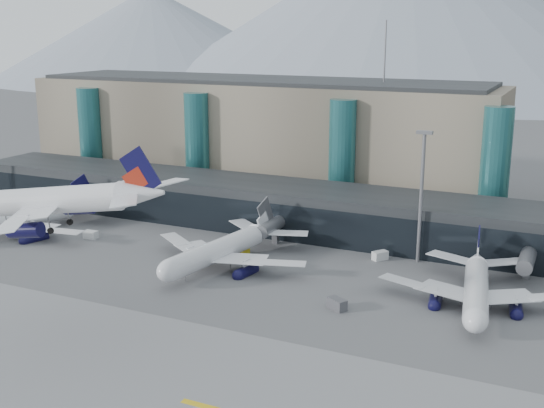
{
  "coord_description": "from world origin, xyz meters",
  "views": [
    {
      "loc": [
        57.27,
        -77.75,
        43.92
      ],
      "look_at": [
        6.18,
        32.0,
        12.73
      ],
      "focal_mm": 45.0,
      "sensor_mm": 36.0,
      "label": 1
    }
  ],
  "objects": [
    {
      "name": "ground",
      "position": [
        0.0,
        0.0,
        0.0
      ],
      "size": [
        900.0,
        900.0,
        0.0
      ],
      "primitive_type": "plane",
      "color": "#515154",
      "rests_on": "ground"
    },
    {
      "name": "veh_a",
      "position": [
        -37.6,
        33.22,
        0.84
      ],
      "size": [
        3.03,
        1.76,
        1.68
      ],
      "primitive_type": "cube",
      "rotation": [
        0.0,
        0.0,
        0.03
      ],
      "color": "silver",
      "rests_on": "ground"
    },
    {
      "name": "veh_d",
      "position": [
        23.05,
        46.0,
        0.86
      ],
      "size": [
        3.08,
        3.39,
        1.72
      ],
      "primitive_type": "cube",
      "rotation": [
        0.0,
        0.0,
        0.94
      ],
      "color": "silver",
      "rests_on": "ground"
    },
    {
      "name": "jet_parked_mid",
      "position": [
        -3.14,
        32.0,
        4.46
      ],
      "size": [
        36.15,
        36.47,
        11.79
      ],
      "rotation": [
        0.0,
        0.0,
        1.41
      ],
      "color": "silver",
      "rests_on": "ground"
    },
    {
      "name": "lightmast_mid",
      "position": [
        30.0,
        48.0,
        14.42
      ],
      "size": [
        3.0,
        1.2,
        25.6
      ],
      "color": "slate",
      "rests_on": "ground"
    },
    {
      "name": "jet_parked_right",
      "position": [
        43.33,
        32.36,
        4.12
      ],
      "size": [
        33.53,
        33.63,
        10.9
      ],
      "rotation": [
        0.0,
        0.0,
        1.71
      ],
      "color": "silver",
      "rests_on": "ground"
    },
    {
      "name": "veh_c",
      "position": [
        23.62,
        19.4,
        0.91
      ],
      "size": [
        3.71,
        3.13,
        1.82
      ],
      "primitive_type": "cube",
      "rotation": [
        0.0,
        0.0,
        -0.52
      ],
      "color": "#47464B",
      "rests_on": "ground"
    },
    {
      "name": "concourse",
      "position": [
        -0.02,
        57.73,
        4.97
      ],
      "size": [
        170.0,
        27.0,
        10.0
      ],
      "color": "black",
      "rests_on": "ground"
    },
    {
      "name": "teal_towers",
      "position": [
        -14.99,
        74.01,
        14.01
      ],
      "size": [
        116.4,
        19.4,
        46.0
      ],
      "color": "#246366",
      "rests_on": "ground"
    },
    {
      "name": "hero_jet",
      "position": [
        -7.25,
        -6.24,
        21.73
      ],
      "size": [
        33.49,
        33.6,
        10.9
      ],
      "rotation": [
        0.0,
        -0.13,
        0.12
      ],
      "color": "silver",
      "rests_on": "ground"
    },
    {
      "name": "mountain_ridge",
      "position": [
        15.97,
        380.0,
        45.74
      ],
      "size": [
        910.0,
        400.0,
        110.0
      ],
      "color": "gray",
      "rests_on": "ground"
    },
    {
      "name": "veh_g",
      "position": [
        37.53,
        31.92,
        0.77
      ],
      "size": [
        1.9,
        2.82,
        1.53
      ],
      "primitive_type": "cube",
      "rotation": [
        0.0,
        0.0,
        -1.42
      ],
      "color": "silver",
      "rests_on": "ground"
    },
    {
      "name": "runway_markings",
      "position": [
        -0.0,
        -15.0,
        0.05
      ],
      "size": [
        128.0,
        1.0,
        0.02
      ],
      "color": "gold",
      "rests_on": "ground"
    },
    {
      "name": "runway_strip",
      "position": [
        0.0,
        -15.0,
        0.02
      ],
      "size": [
        400.0,
        40.0,
        0.04
      ],
      "primitive_type": "cube",
      "color": "slate",
      "rests_on": "ground"
    },
    {
      "name": "veh_b",
      "position": [
        -2.69,
        37.55,
        0.64
      ],
      "size": [
        2.24,
        2.61,
        1.29
      ],
      "primitive_type": "cube",
      "rotation": [
        0.0,
        0.0,
        1.1
      ],
      "color": "gold",
      "rests_on": "ground"
    },
    {
      "name": "jet_parked_left",
      "position": [
        -53.04,
        32.47,
        4.63
      ],
      "size": [
        36.34,
        38.17,
        12.25
      ],
      "rotation": [
        0.0,
        0.0,
        1.27
      ],
      "color": "silver",
      "rests_on": "ground"
    },
    {
      "name": "terminal_main",
      "position": [
        -25.0,
        90.0,
        15.44
      ],
      "size": [
        130.0,
        30.0,
        31.0
      ],
      "color": "gray",
      "rests_on": "ground"
    }
  ]
}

